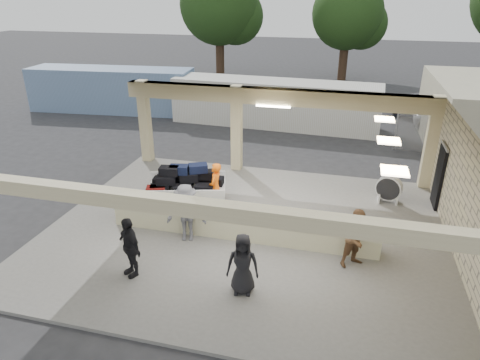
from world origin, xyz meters
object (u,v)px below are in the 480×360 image
(luggage_cart, at_px, (185,184))
(car_dark, at_px, (425,108))
(baggage_handler, at_px, (215,188))
(passenger_a, at_px, (357,238))
(passenger_c, at_px, (186,213))
(container_blue, at_px, (112,90))
(baggage_counter, at_px, (241,223))
(container_white, at_px, (274,103))
(passenger_b, at_px, (130,247))
(car_white_a, at_px, (464,122))
(drum_fan, at_px, (389,188))
(passenger_d, at_px, (243,264))

(luggage_cart, distance_m, car_dark, 16.66)
(baggage_handler, height_order, passenger_a, baggage_handler)
(passenger_c, xyz_separation_m, container_blue, (-9.94, 13.29, 0.31))
(baggage_counter, relative_size, container_white, 0.73)
(passenger_c, height_order, container_blue, container_blue)
(passenger_a, relative_size, passenger_b, 1.00)
(car_white_a, height_order, container_blue, container_blue)
(luggage_cart, bearing_deg, drum_fan, 1.58)
(luggage_cart, height_order, car_dark, luggage_cart)
(passenger_c, relative_size, container_white, 0.16)
(baggage_counter, distance_m, passenger_d, 2.54)
(passenger_b, bearing_deg, car_dark, 96.64)
(baggage_counter, height_order, baggage_handler, baggage_handler)
(baggage_handler, bearing_deg, car_white_a, 142.09)
(luggage_cart, bearing_deg, passenger_b, -105.46)
(passenger_b, bearing_deg, passenger_a, 52.79)
(car_white_a, relative_size, car_dark, 1.13)
(car_white_a, bearing_deg, baggage_counter, 170.29)
(car_white_a, height_order, container_white, container_white)
(baggage_handler, distance_m, passenger_b, 4.03)
(passenger_d, xyz_separation_m, car_dark, (6.39, 17.67, -0.21))
(container_white, bearing_deg, container_blue, 179.67)
(passenger_a, distance_m, car_dark, 16.27)
(passenger_c, bearing_deg, baggage_counter, 6.33)
(passenger_a, distance_m, car_white_a, 14.47)
(container_blue, bearing_deg, passenger_c, -58.09)
(passenger_a, bearing_deg, passenger_c, 141.35)
(container_white, bearing_deg, passenger_d, -79.36)
(passenger_b, bearing_deg, passenger_c, 102.50)
(baggage_handler, relative_size, car_dark, 0.42)
(passenger_b, height_order, container_white, container_white)
(passenger_b, xyz_separation_m, car_white_a, (10.93, 15.32, -0.27))
(passenger_b, xyz_separation_m, container_blue, (-9.15, 15.25, 0.37))
(luggage_cart, xyz_separation_m, drum_fan, (6.71, 2.09, -0.33))
(passenger_d, distance_m, container_white, 14.67)
(container_white, bearing_deg, passenger_a, -67.09)
(car_dark, distance_m, container_blue, 18.67)
(car_dark, bearing_deg, container_blue, 131.60)
(baggage_counter, relative_size, drum_fan, 8.33)
(baggage_counter, height_order, container_white, container_white)
(luggage_cart, height_order, car_white_a, luggage_cart)
(baggage_handler, bearing_deg, luggage_cart, -89.09)
(car_white_a, distance_m, car_dark, 2.85)
(passenger_c, height_order, passenger_d, passenger_c)
(baggage_handler, bearing_deg, baggage_counter, 43.34)
(drum_fan, relative_size, passenger_b, 0.59)
(passenger_c, distance_m, car_dark, 17.91)
(passenger_d, distance_m, car_white_a, 17.25)
(baggage_counter, bearing_deg, baggage_handler, 130.51)
(drum_fan, distance_m, car_white_a, 10.23)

